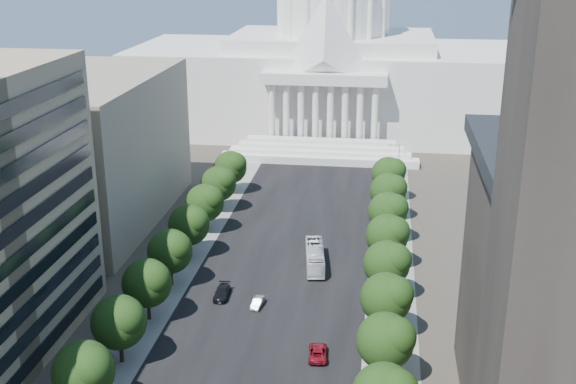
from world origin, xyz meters
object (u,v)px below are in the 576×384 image
at_px(car_red, 318,352).
at_px(car_dark_b, 222,293).
at_px(city_bus, 315,257).
at_px(car_silver, 258,303).

xyz_separation_m(car_red, car_dark_b, (-17.30, 15.87, 0.04)).
bearing_deg(car_dark_b, city_bus, 43.17).
bearing_deg(car_red, car_dark_b, -47.30).
relative_size(car_silver, car_red, 0.74).
distance_m(car_red, city_bus, 30.08).
bearing_deg(city_bus, car_dark_b, -142.39).
height_order(car_silver, car_red, car_red).
distance_m(car_dark_b, city_bus, 19.72).
distance_m(car_silver, car_dark_b, 6.77).
bearing_deg(car_red, city_bus, -88.19).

